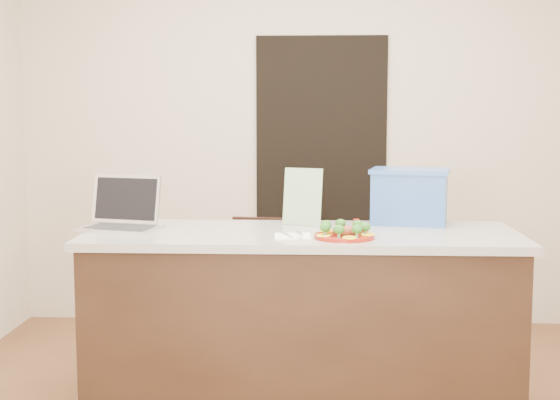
{
  "coord_description": "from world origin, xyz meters",
  "views": [
    {
      "loc": [
        0.07,
        -3.42,
        1.5
      ],
      "look_at": [
        -0.1,
        0.2,
        1.08
      ],
      "focal_mm": 50.0,
      "sensor_mm": 36.0,
      "label": 1
    }
  ],
  "objects_px": {
    "napkin": "(293,236)",
    "yogurt_bottle": "(356,229)",
    "plate": "(344,236)",
    "laptop": "(123,214)",
    "chair": "(264,286)",
    "island": "(302,325)",
    "blue_box": "(410,196)"
  },
  "relations": [
    {
      "from": "napkin",
      "to": "yogurt_bottle",
      "type": "bearing_deg",
      "value": 10.19
    },
    {
      "from": "plate",
      "to": "laptop",
      "type": "relative_size",
      "value": 0.66
    },
    {
      "from": "yogurt_bottle",
      "to": "chair",
      "type": "xyz_separation_m",
      "value": [
        -0.48,
        0.78,
        -0.45
      ]
    },
    {
      "from": "island",
      "to": "plate",
      "type": "distance_m",
      "value": 0.54
    },
    {
      "from": "island",
      "to": "plate",
      "type": "bearing_deg",
      "value": -43.47
    },
    {
      "from": "laptop",
      "to": "yogurt_bottle",
      "type": "bearing_deg",
      "value": 5.5
    },
    {
      "from": "laptop",
      "to": "chair",
      "type": "bearing_deg",
      "value": 56.89
    },
    {
      "from": "napkin",
      "to": "chair",
      "type": "distance_m",
      "value": 0.95
    },
    {
      "from": "island",
      "to": "napkin",
      "type": "relative_size",
      "value": 12.52
    },
    {
      "from": "blue_box",
      "to": "laptop",
      "type": "bearing_deg",
      "value": -159.51
    },
    {
      "from": "napkin",
      "to": "blue_box",
      "type": "height_order",
      "value": "blue_box"
    },
    {
      "from": "blue_box",
      "to": "chair",
      "type": "relative_size",
      "value": 0.5
    },
    {
      "from": "island",
      "to": "plate",
      "type": "relative_size",
      "value": 7.51
    },
    {
      "from": "plate",
      "to": "yogurt_bottle",
      "type": "bearing_deg",
      "value": 53.76
    },
    {
      "from": "chair",
      "to": "plate",
      "type": "bearing_deg",
      "value": -54.07
    },
    {
      "from": "napkin",
      "to": "chair",
      "type": "bearing_deg",
      "value": 102.58
    },
    {
      "from": "laptop",
      "to": "chair",
      "type": "height_order",
      "value": "laptop"
    },
    {
      "from": "plate",
      "to": "laptop",
      "type": "height_order",
      "value": "laptop"
    },
    {
      "from": "island",
      "to": "napkin",
      "type": "height_order",
      "value": "napkin"
    },
    {
      "from": "yogurt_bottle",
      "to": "blue_box",
      "type": "relative_size",
      "value": 0.18
    },
    {
      "from": "laptop",
      "to": "chair",
      "type": "xyz_separation_m",
      "value": [
        0.65,
        0.6,
        -0.49
      ]
    },
    {
      "from": "yogurt_bottle",
      "to": "blue_box",
      "type": "height_order",
      "value": "blue_box"
    },
    {
      "from": "laptop",
      "to": "plate",
      "type": "bearing_deg",
      "value": 1.0
    },
    {
      "from": "island",
      "to": "napkin",
      "type": "xyz_separation_m",
      "value": [
        -0.04,
        -0.16,
        0.46
      ]
    },
    {
      "from": "chair",
      "to": "laptop",
      "type": "bearing_deg",
      "value": -127.63
    },
    {
      "from": "plate",
      "to": "laptop",
      "type": "bearing_deg",
      "value": 166.7
    },
    {
      "from": "napkin",
      "to": "blue_box",
      "type": "relative_size",
      "value": 0.38
    },
    {
      "from": "napkin",
      "to": "blue_box",
      "type": "distance_m",
      "value": 0.75
    },
    {
      "from": "laptop",
      "to": "blue_box",
      "type": "relative_size",
      "value": 0.95
    },
    {
      "from": "yogurt_bottle",
      "to": "blue_box",
      "type": "bearing_deg",
      "value": 53.73
    },
    {
      "from": "plate",
      "to": "napkin",
      "type": "bearing_deg",
      "value": 173.69
    },
    {
      "from": "yogurt_bottle",
      "to": "island",
      "type": "bearing_deg",
      "value": 157.26
    }
  ]
}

